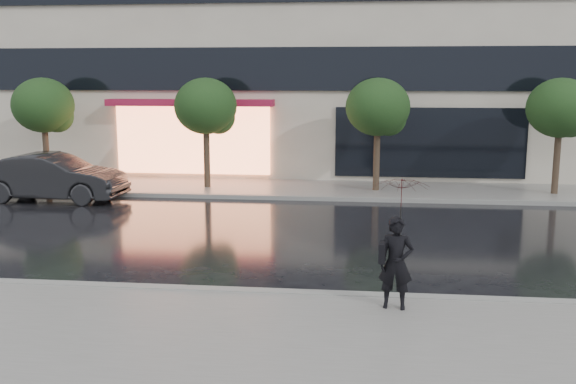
# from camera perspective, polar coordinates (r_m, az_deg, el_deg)

# --- Properties ---
(ground) EXTENTS (120.00, 120.00, 0.00)m
(ground) POSITION_cam_1_polar(r_m,az_deg,el_deg) (13.10, -4.48, -7.72)
(ground) COLOR black
(ground) RESTS_ON ground
(sidewalk_near) EXTENTS (60.00, 4.50, 0.12)m
(sidewalk_near) POSITION_cam_1_polar(r_m,az_deg,el_deg) (10.10, -8.00, -13.02)
(sidewalk_near) COLOR slate
(sidewalk_near) RESTS_ON ground
(sidewalk_far) EXTENTS (60.00, 3.50, 0.12)m
(sidewalk_far) POSITION_cam_1_polar(r_m,az_deg,el_deg) (22.95, 0.28, 0.29)
(sidewalk_far) COLOR slate
(sidewalk_far) RESTS_ON ground
(curb_near) EXTENTS (60.00, 0.25, 0.14)m
(curb_near) POSITION_cam_1_polar(r_m,az_deg,el_deg) (12.14, -5.37, -8.85)
(curb_near) COLOR gray
(curb_near) RESTS_ON ground
(curb_far) EXTENTS (60.00, 0.25, 0.14)m
(curb_far) POSITION_cam_1_polar(r_m,az_deg,el_deg) (21.24, -0.21, -0.50)
(curb_far) COLOR gray
(curb_far) RESTS_ON ground
(tree_far_west) EXTENTS (2.20, 2.20, 3.99)m
(tree_far_west) POSITION_cam_1_polar(r_m,az_deg,el_deg) (24.99, -20.77, 7.05)
(tree_far_west) COLOR #33261C
(tree_far_west) RESTS_ON ground
(tree_mid_west) EXTENTS (2.20, 2.20, 3.99)m
(tree_mid_west) POSITION_cam_1_polar(r_m,az_deg,el_deg) (22.91, -7.16, 7.40)
(tree_mid_west) COLOR #33261C
(tree_mid_west) RESTS_ON ground
(tree_mid_east) EXTENTS (2.20, 2.20, 3.99)m
(tree_mid_east) POSITION_cam_1_polar(r_m,az_deg,el_deg) (22.30, 8.14, 7.30)
(tree_mid_east) COLOR #33261C
(tree_mid_east) RESTS_ON ground
(tree_far_east) EXTENTS (2.20, 2.20, 3.99)m
(tree_far_east) POSITION_cam_1_polar(r_m,az_deg,el_deg) (23.27, 23.17, 6.70)
(tree_far_east) COLOR #33261C
(tree_far_east) RESTS_ON ground
(parked_car) EXTENTS (4.76, 1.81, 1.55)m
(parked_car) POSITION_cam_1_polar(r_m,az_deg,el_deg) (22.35, -20.17, 1.24)
(parked_car) COLOR black
(parked_car) RESTS_ON ground
(pedestrian_with_umbrella) EXTENTS (1.02, 1.04, 2.27)m
(pedestrian_with_umbrella) POSITION_cam_1_polar(r_m,az_deg,el_deg) (10.90, 9.87, -2.68)
(pedestrian_with_umbrella) COLOR black
(pedestrian_with_umbrella) RESTS_ON sidewalk_near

